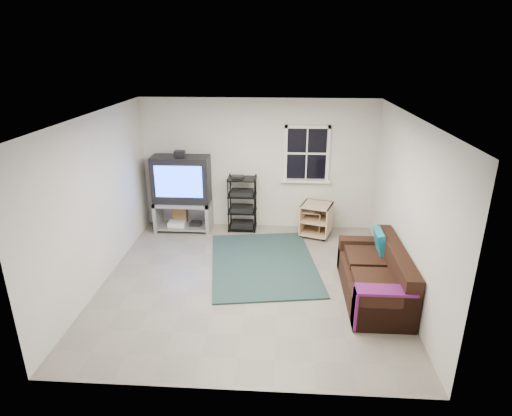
# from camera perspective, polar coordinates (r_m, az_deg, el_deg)

# --- Properties ---
(room) EXTENTS (4.60, 4.62, 4.60)m
(room) POSITION_cam_1_polar(r_m,az_deg,el_deg) (8.45, 6.75, 6.74)
(room) COLOR gray
(room) RESTS_ON ground
(tv_unit) EXTENTS (1.11, 0.56, 1.63)m
(tv_unit) POSITION_cam_1_polar(r_m,az_deg,el_deg) (8.57, -9.85, 2.74)
(tv_unit) COLOR gray
(tv_unit) RESTS_ON ground
(av_rack) EXTENTS (0.56, 0.41, 1.12)m
(av_rack) POSITION_cam_1_polar(r_m,az_deg,el_deg) (8.58, -1.83, 0.18)
(av_rack) COLOR black
(av_rack) RESTS_ON ground
(side_table_left) EXTENTS (0.69, 0.69, 0.65)m
(side_table_left) POSITION_cam_1_polar(r_m,az_deg,el_deg) (8.47, 8.10, -1.34)
(side_table_left) COLOR tan
(side_table_left) RESTS_ON ground
(side_table_right) EXTENTS (0.48, 0.48, 0.49)m
(side_table_right) POSITION_cam_1_polar(r_m,az_deg,el_deg) (8.62, 7.20, -1.40)
(side_table_right) COLOR tan
(side_table_right) RESTS_ON ground
(sofa) EXTENTS (0.82, 1.86, 0.85)m
(sofa) POSITION_cam_1_polar(r_m,az_deg,el_deg) (6.62, 15.71, -9.00)
(sofa) COLOR black
(sofa) RESTS_ON ground
(shag_rug) EXTENTS (2.08, 2.62, 0.03)m
(shag_rug) POSITION_cam_1_polar(r_m,az_deg,el_deg) (7.40, 0.99, -7.35)
(shag_rug) COLOR black
(shag_rug) RESTS_ON ground
(paper_bag) EXTENTS (0.29, 0.19, 0.41)m
(paper_bag) POSITION_cam_1_polar(r_m,az_deg,el_deg) (8.97, -10.06, -1.15)
(paper_bag) COLOR #8C603E
(paper_bag) RESTS_ON ground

